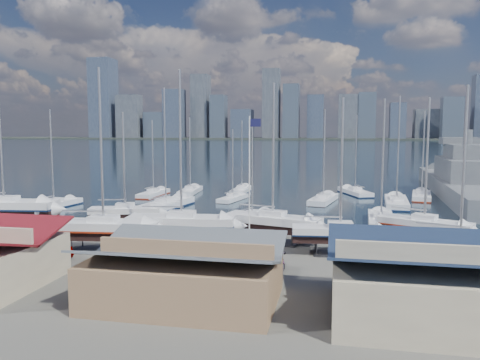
% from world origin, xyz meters
% --- Properties ---
extents(ground, '(1400.00, 1400.00, 0.00)m').
position_xyz_m(ground, '(0.00, -10.00, 0.00)').
color(ground, '#605E59').
rests_on(ground, ground).
extents(water, '(1400.00, 600.00, 0.40)m').
position_xyz_m(water, '(0.00, 300.00, -0.15)').
color(water, '#1B2A3F').
rests_on(water, ground).
extents(far_shore, '(1400.00, 80.00, 2.20)m').
position_xyz_m(far_shore, '(0.00, 560.00, 1.10)').
color(far_shore, '#2D332D').
rests_on(far_shore, ground).
extents(skyline, '(639.14, 43.80, 107.69)m').
position_xyz_m(skyline, '(-7.83, 553.76, 39.09)').
color(skyline, '#475166').
rests_on(skyline, far_shore).
extents(shed_grey, '(12.60, 8.40, 4.17)m').
position_xyz_m(shed_grey, '(0.00, -26.00, 2.15)').
color(shed_grey, '#8C6B4C').
rests_on(shed_grey, ground).
extents(shed_blue, '(13.65, 9.45, 4.71)m').
position_xyz_m(shed_blue, '(16.00, -26.00, 2.42)').
color(shed_blue, '#BFB293').
rests_on(shed_blue, ground).
extents(sailboat_cradle_0, '(12.51, 4.99, 19.38)m').
position_xyz_m(sailboat_cradle_0, '(-28.29, -7.06, 2.25)').
color(sailboat_cradle_0, '#2D2D33').
rests_on(sailboat_cradle_0, ground).
extents(sailboat_cradle_1, '(10.77, 4.07, 16.91)m').
position_xyz_m(sailboat_cradle_1, '(-11.47, -15.10, 2.12)').
color(sailboat_cradle_1, '#2D2D33').
rests_on(sailboat_cradle_1, ground).
extents(sailboat_cradle_2, '(8.34, 4.22, 13.33)m').
position_xyz_m(sailboat_cradle_2, '(-13.96, -5.24, 1.94)').
color(sailboat_cradle_2, '#2D2D33').
rests_on(sailboat_cradle_2, ground).
extents(sailboat_cradle_3, '(10.83, 3.97, 17.04)m').
position_xyz_m(sailboat_cradle_3, '(-5.13, -11.37, 2.12)').
color(sailboat_cradle_3, '#2D2D33').
rests_on(sailboat_cradle_3, ground).
extents(sailboat_cradle_4, '(10.10, 5.17, 15.88)m').
position_xyz_m(sailboat_cradle_4, '(3.52, -8.55, 2.07)').
color(sailboat_cradle_4, '#2D2D33').
rests_on(sailboat_cradle_4, ground).
extents(sailboat_cradle_5, '(8.85, 3.25, 14.15)m').
position_xyz_m(sailboat_cradle_5, '(10.11, -12.04, 1.98)').
color(sailboat_cradle_5, '#2D2D33').
rests_on(sailboat_cradle_5, ground).
extents(sailboat_cradle_6, '(8.98, 6.13, 14.36)m').
position_xyz_m(sailboat_cradle_6, '(18.22, -6.85, 1.99)').
color(sailboat_cradle_6, '#2D2D33').
rests_on(sailboat_cradle_6, ground).
extents(sailboat_cradle_7, '(9.34, 4.90, 14.78)m').
position_xyz_m(sailboat_cradle_7, '(19.55, -14.77, 2.01)').
color(sailboat_cradle_7, '#2D2D33').
rests_on(sailboat_cradle_7, ground).
extents(sailboat_moored_0, '(3.89, 10.23, 14.92)m').
position_xyz_m(sailboat_moored_0, '(-30.50, 6.09, 0.31)').
color(sailboat_moored_0, black).
rests_on(sailboat_moored_0, water).
extents(sailboat_moored_1, '(2.85, 9.20, 13.64)m').
position_xyz_m(sailboat_moored_1, '(-20.98, 20.76, 0.31)').
color(sailboat_moored_1, black).
rests_on(sailboat_moored_1, water).
extents(sailboat_moored_2, '(3.33, 9.59, 14.22)m').
position_xyz_m(sailboat_moored_2, '(-15.81, 25.39, 0.32)').
color(sailboat_moored_2, black).
rests_on(sailboat_moored_2, water).
extents(sailboat_moored_3, '(5.21, 12.46, 18.07)m').
position_xyz_m(sailboat_moored_3, '(-14.25, 8.75, 0.31)').
color(sailboat_moored_3, black).
rests_on(sailboat_moored_3, water).
extents(sailboat_moored_4, '(3.79, 8.24, 12.01)m').
position_xyz_m(sailboat_moored_4, '(-6.43, 18.18, 0.33)').
color(sailboat_moored_4, black).
rests_on(sailboat_moored_4, water).
extents(sailboat_moored_5, '(2.68, 9.16, 13.65)m').
position_xyz_m(sailboat_moored_5, '(-6.98, 28.50, 0.31)').
color(sailboat_moored_5, black).
rests_on(sailboat_moored_5, water).
extents(sailboat_moored_6, '(5.47, 8.99, 13.01)m').
position_xyz_m(sailboat_moored_6, '(-0.48, 2.27, 0.31)').
color(sailboat_moored_6, black).
rests_on(sailboat_moored_6, water).
extents(sailboat_moored_7, '(4.71, 10.42, 15.20)m').
position_xyz_m(sailboat_moored_7, '(7.90, 19.06, 0.32)').
color(sailboat_moored_7, black).
rests_on(sailboat_moored_7, water).
extents(sailboat_moored_8, '(6.04, 10.12, 14.63)m').
position_xyz_m(sailboat_moored_8, '(13.15, 29.38, 0.31)').
color(sailboat_moored_8, black).
rests_on(sailboat_moored_8, water).
extents(sailboat_moored_9, '(3.48, 10.53, 15.68)m').
position_xyz_m(sailboat_moored_9, '(15.13, 3.25, 0.32)').
color(sailboat_moored_9, black).
rests_on(sailboat_moored_9, water).
extents(sailboat_moored_10, '(4.07, 11.62, 17.05)m').
position_xyz_m(sailboat_moored_10, '(18.72, 17.99, 0.31)').
color(sailboat_moored_10, black).
rests_on(sailboat_moored_10, water).
extents(sailboat_moored_11, '(4.51, 10.48, 15.16)m').
position_xyz_m(sailboat_moored_11, '(23.76, 26.59, 0.31)').
color(sailboat_moored_11, black).
rests_on(sailboat_moored_11, water).
extents(naval_ship_east, '(11.86, 53.75, 18.80)m').
position_xyz_m(naval_ship_east, '(31.23, 31.68, 1.67)').
color(naval_ship_east, slate).
rests_on(naval_ship_east, water).
extents(car_a, '(2.98, 5.00, 1.60)m').
position_xyz_m(car_a, '(-14.04, -20.23, 0.80)').
color(car_a, gray).
rests_on(car_a, ground).
extents(car_b, '(4.50, 2.97, 1.40)m').
position_xyz_m(car_b, '(-0.60, -20.01, 0.70)').
color(car_b, gray).
rests_on(car_b, ground).
extents(car_c, '(3.75, 5.51, 1.40)m').
position_xyz_m(car_c, '(3.91, -18.27, 0.70)').
color(car_c, gray).
rests_on(car_c, ground).
extents(car_d, '(2.94, 5.47, 1.51)m').
position_xyz_m(car_d, '(4.43, -19.91, 0.75)').
color(car_d, gray).
rests_on(car_d, ground).
extents(flagpole, '(1.11, 0.12, 12.59)m').
position_xyz_m(flagpole, '(1.75, -11.51, 7.29)').
color(flagpole, white).
rests_on(flagpole, ground).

